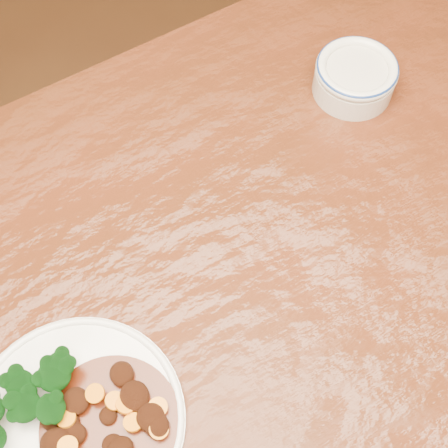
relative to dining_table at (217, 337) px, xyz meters
name	(u,v)px	position (x,y,z in m)	size (l,w,h in m)	color
ground	(220,429)	(0.00, 0.00, -0.67)	(4.00, 4.00, 0.00)	#432210
dining_table	(217,337)	(0.00, 0.00, 0.00)	(1.56, 1.00, 0.75)	#4C1D0D
dinner_plate	(75,423)	(-0.20, -0.04, 0.09)	(0.25, 0.25, 0.02)	white
broccoli_florets	(29,397)	(-0.23, 0.00, 0.12)	(0.13, 0.07, 0.04)	#60944C
mince_stew	(106,426)	(-0.17, -0.06, 0.10)	(0.16, 0.16, 0.03)	#471507
dip_bowl	(355,76)	(0.35, 0.22, 0.11)	(0.12, 0.12, 0.05)	silver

